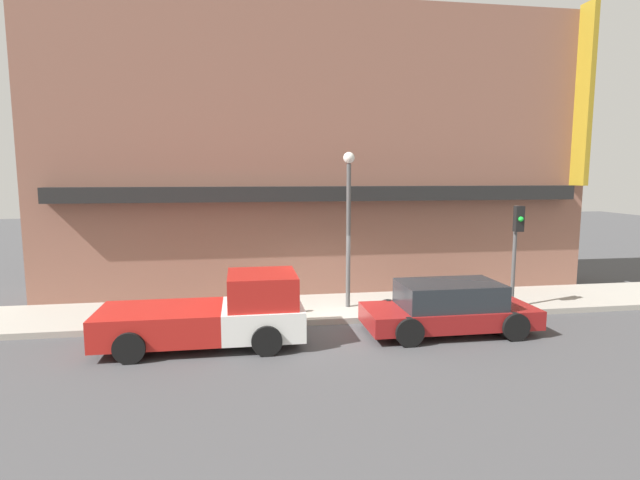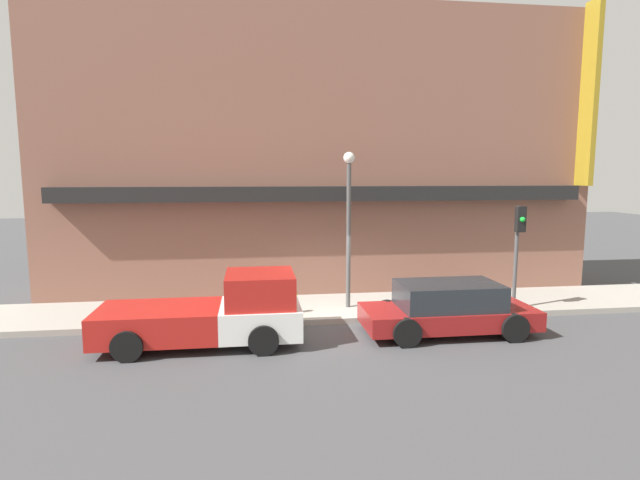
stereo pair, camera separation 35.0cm
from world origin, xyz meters
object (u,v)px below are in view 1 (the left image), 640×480
(pickup_truck, at_px, (217,314))
(street_lamp, at_px, (349,210))
(fire_hydrant, at_px, (295,303))
(traffic_light, at_px, (517,238))
(parked_car, at_px, (449,308))

(pickup_truck, bearing_deg, street_lamp, 31.41)
(fire_hydrant, height_order, traffic_light, traffic_light)
(fire_hydrant, relative_size, traffic_light, 0.19)
(pickup_truck, height_order, parked_car, pickup_truck)
(street_lamp, distance_m, traffic_light, 5.37)
(pickup_truck, height_order, fire_hydrant, pickup_truck)
(parked_car, xyz_separation_m, traffic_light, (2.86, 1.54, 1.73))
(fire_hydrant, distance_m, street_lamp, 3.36)
(pickup_truck, bearing_deg, fire_hydrant, 41.76)
(pickup_truck, relative_size, fire_hydrant, 8.26)
(traffic_light, bearing_deg, fire_hydrant, 175.94)
(parked_car, height_order, street_lamp, street_lamp)
(parked_car, relative_size, fire_hydrant, 7.58)
(parked_car, distance_m, street_lamp, 4.30)
(pickup_truck, height_order, traffic_light, traffic_light)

